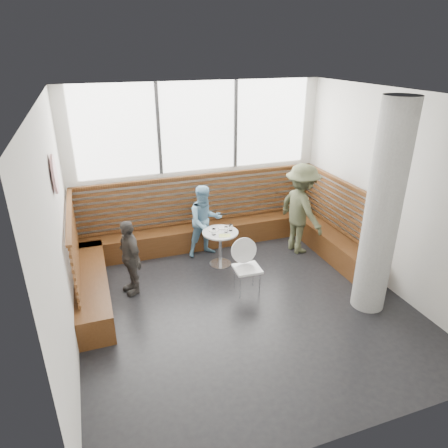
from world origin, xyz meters
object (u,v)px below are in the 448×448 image
object	(u,v)px
cafe_chair	(246,262)
child_back	(205,221)
concrete_column	(383,211)
child_left	(130,257)
cafe_table	(220,241)
adult_man	(301,209)

from	to	relation	value
cafe_chair	child_back	world-z (taller)	child_back
concrete_column	child_left	world-z (taller)	concrete_column
cafe_table	child_left	xyz separation A→B (m)	(-1.67, -0.35, 0.16)
concrete_column	cafe_table	xyz separation A→B (m)	(-1.79, 1.98, -1.12)
adult_man	cafe_chair	bearing A→B (deg)	113.99
cafe_chair	child_left	xyz separation A→B (m)	(-1.78, 0.60, 0.11)
cafe_table	child_back	xyz separation A→B (m)	(-0.14, 0.48, 0.22)
child_back	cafe_table	bearing A→B (deg)	-80.06
concrete_column	child_back	bearing A→B (deg)	128.12
child_left	cafe_chair	bearing A→B (deg)	56.23
concrete_column	cafe_chair	xyz separation A→B (m)	(-1.68, 1.02, -1.06)
concrete_column	adult_man	size ratio (longest dim) A/B	1.80
concrete_column	child_left	xyz separation A→B (m)	(-3.46, 1.63, -0.96)
cafe_table	adult_man	world-z (taller)	adult_man
child_back	child_left	bearing A→B (deg)	-157.59
child_left	cafe_table	bearing A→B (deg)	86.79
cafe_chair	child_back	size ratio (longest dim) A/B	0.65
concrete_column	adult_man	bearing A→B (deg)	93.68
child_left	adult_man	bearing A→B (deg)	81.43
cafe_table	adult_man	distance (m)	1.71
concrete_column	child_back	xyz separation A→B (m)	(-1.93, 2.46, -0.89)
adult_man	child_left	xyz separation A→B (m)	(-3.33, -0.38, -0.25)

